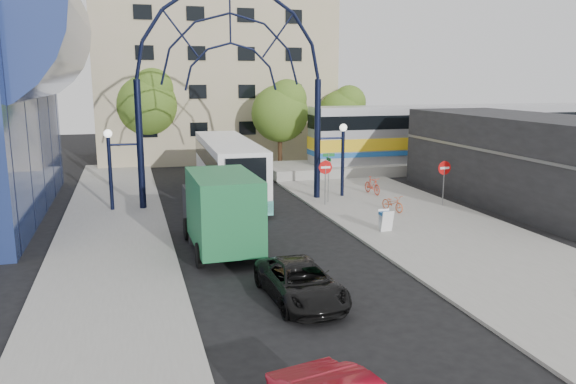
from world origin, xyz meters
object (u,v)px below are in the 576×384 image
object	(u,v)px
stop_sign	(325,171)
do_not_enter_sign	(444,172)
city_bus	(228,167)
black_suv	(301,282)
sandwich_board	(386,218)
train_car	(464,132)
tree_north_a	(282,110)
bike_near_b	(372,185)
gateway_arch	(231,50)
green_truck	(220,211)
tree_north_c	(344,112)
street_name_sign	(329,167)
tree_north_b	(148,101)
bike_near_a	(393,203)

from	to	relation	value
stop_sign	do_not_enter_sign	world-z (taller)	stop_sign
city_bus	black_suv	world-z (taller)	city_bus
sandwich_board	train_car	size ratio (longest dim) A/B	0.04
train_car	tree_north_a	size ratio (longest dim) A/B	3.59
train_car	city_bus	world-z (taller)	train_car
city_bus	bike_near_b	distance (m)	8.81
city_bus	stop_sign	bearing A→B (deg)	-39.77
stop_sign	do_not_enter_sign	distance (m)	6.51
gateway_arch	green_truck	distance (m)	11.03
tree_north_c	black_suv	size ratio (longest dim) A/B	1.46
do_not_enter_sign	street_name_sign	distance (m)	6.36
street_name_sign	black_suv	bearing A→B (deg)	-113.54
tree_north_b	bike_near_b	distance (m)	20.73
sandwich_board	tree_north_b	xyz separation A→B (m)	(-9.48, 23.95, 4.52)
tree_north_a	bike_near_b	size ratio (longest dim) A/B	4.02
tree_north_b	green_truck	world-z (taller)	tree_north_b
tree_north_a	tree_north_b	bearing A→B (deg)	158.20
tree_north_b	street_name_sign	bearing A→B (deg)	-62.35
do_not_enter_sign	tree_north_c	bearing A→B (deg)	86.42
street_name_sign	bike_near_b	size ratio (longest dim) A/B	1.61
sandwich_board	bike_near_b	size ratio (longest dim) A/B	0.57
city_bus	bike_near_a	bearing A→B (deg)	-39.19
street_name_sign	tree_north_b	xyz separation A→B (m)	(-9.08, 17.33, 3.14)
gateway_arch	tree_north_c	xyz separation A→B (m)	(12.12, 13.93, -4.28)
bike_near_a	bike_near_b	distance (m)	4.54
stop_sign	bike_near_b	size ratio (longest dim) A/B	1.44
tree_north_c	green_truck	world-z (taller)	tree_north_c
gateway_arch	tree_north_a	world-z (taller)	gateway_arch
city_bus	bike_near_a	size ratio (longest dim) A/B	7.75
tree_north_c	black_suv	world-z (taller)	tree_north_c
do_not_enter_sign	street_name_sign	xyz separation A→B (m)	(-5.80, 2.60, 0.15)
street_name_sign	tree_north_c	world-z (taller)	tree_north_c
do_not_enter_sign	black_suv	world-z (taller)	do_not_enter_sign
sandwich_board	tree_north_c	bearing A→B (deg)	73.45
do_not_enter_sign	green_truck	bearing A→B (deg)	-161.67
tree_north_a	bike_near_a	world-z (taller)	tree_north_a
tree_north_a	tree_north_c	size ratio (longest dim) A/B	1.08
tree_north_c	stop_sign	bearing A→B (deg)	-114.69
do_not_enter_sign	bike_near_b	world-z (taller)	do_not_enter_sign
stop_sign	green_truck	size ratio (longest dim) A/B	0.38
train_car	tree_north_c	size ratio (longest dim) A/B	3.86
bike_near_b	bike_near_a	bearing A→B (deg)	-107.62
sandwich_board	bike_near_a	distance (m)	4.15
stop_sign	street_name_sign	size ratio (longest dim) A/B	0.89
bike_near_a	green_truck	bearing A→B (deg)	-173.12
gateway_arch	city_bus	size ratio (longest dim) A/B	1.08
stop_sign	city_bus	bearing A→B (deg)	138.42
do_not_enter_sign	street_name_sign	size ratio (longest dim) A/B	0.89
stop_sign	tree_north_c	bearing A→B (deg)	65.31
tree_north_b	city_bus	bearing A→B (deg)	-73.86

